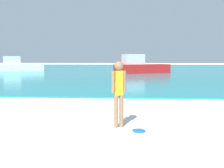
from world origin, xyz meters
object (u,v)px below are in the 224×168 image
object	(u,v)px
frisbee	(139,131)
boat_near	(140,67)
boat_far	(19,66)
person_standing	(119,90)

from	to	relation	value
frisbee	boat_near	distance (m)	21.72
frisbee	boat_far	bearing A→B (deg)	119.43
person_standing	frisbee	xyz separation A→B (m)	(0.47, -0.32, -0.88)
frisbee	boat_far	size ratio (longest dim) A/B	0.05
person_standing	boat_far	bearing A→B (deg)	-85.58
boat_near	frisbee	bearing A→B (deg)	-117.19
frisbee	boat_near	world-z (taller)	boat_near
frisbee	boat_near	xyz separation A→B (m)	(1.16, 21.67, 0.77)
person_standing	boat_near	distance (m)	21.42
frisbee	boat_far	distance (m)	29.09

